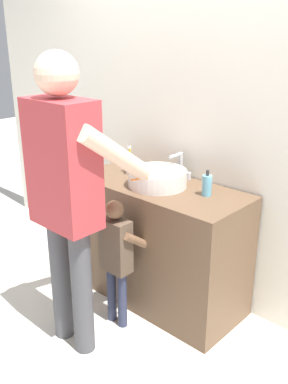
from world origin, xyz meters
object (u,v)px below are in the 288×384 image
object	(u,v)px
toothbrush_cup	(131,166)
adult_parent	(67,183)
child_toddler	(117,252)
soap_bottle	(207,185)

from	to	relation	value
toothbrush_cup	adult_parent	bearing A→B (deg)	-71.72
toothbrush_cup	child_toddler	distance (m)	0.68
soap_bottle	child_toddler	size ratio (longest dim) A/B	0.19
child_toddler	adult_parent	world-z (taller)	adult_parent
soap_bottle	adult_parent	world-z (taller)	adult_parent
soap_bottle	adult_parent	xyz separation A→B (m)	(-0.40, -0.76, 0.11)
child_toddler	adult_parent	distance (m)	0.61
soap_bottle	adult_parent	bearing A→B (deg)	-118.05
soap_bottle	child_toddler	distance (m)	0.70
toothbrush_cup	child_toddler	world-z (taller)	toothbrush_cup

